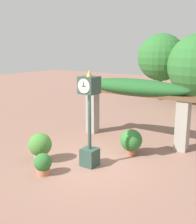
# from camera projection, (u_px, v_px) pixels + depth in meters

# --- Properties ---
(ground_plane) EXTENTS (60.00, 60.00, 0.00)m
(ground_plane) POSITION_uv_depth(u_px,v_px,m) (92.00, 163.00, 9.88)
(ground_plane) COLOR #8E6656
(pedestal_clock) EXTENTS (0.56, 0.61, 3.28)m
(pedestal_clock) POSITION_uv_depth(u_px,v_px,m) (89.00, 119.00, 9.34)
(pedestal_clock) COLOR #2D473D
(pedestal_clock) RESTS_ON ground
(pergola) EXTENTS (5.39, 1.07, 2.71)m
(pergola) POSITION_uv_depth(u_px,v_px,m) (134.00, 93.00, 11.87)
(pergola) COLOR gray
(pergola) RESTS_ON ground
(potted_plant_near_left) EXTENTS (0.83, 0.83, 1.05)m
(potted_plant_near_left) POSITION_uv_depth(u_px,v_px,m) (40.00, 146.00, 9.93)
(potted_plant_near_left) COLOR gray
(potted_plant_near_left) RESTS_ON ground
(potted_plant_near_right) EXTENTS (0.83, 0.83, 0.99)m
(potted_plant_near_right) POSITION_uv_depth(u_px,v_px,m) (131.00, 141.00, 10.58)
(potted_plant_near_right) COLOR #9E563D
(potted_plant_near_right) RESTS_ON ground
(potted_plant_far_left) EXTENTS (0.58, 0.58, 0.71)m
(potted_plant_far_left) POSITION_uv_depth(u_px,v_px,m) (43.00, 164.00, 8.95)
(potted_plant_far_left) COLOR #B26B4C
(potted_plant_far_left) RESTS_ON ground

